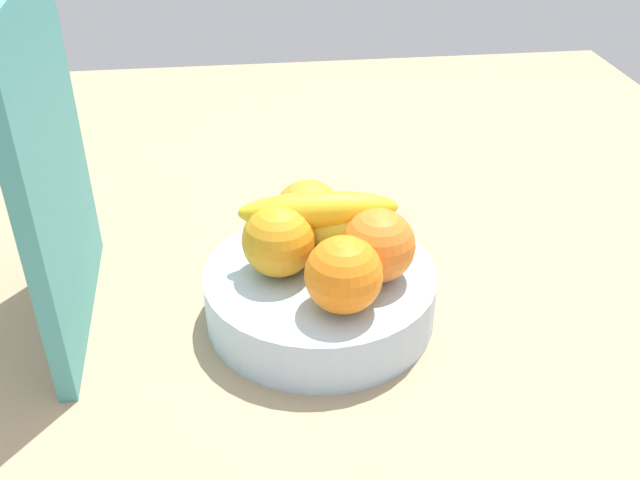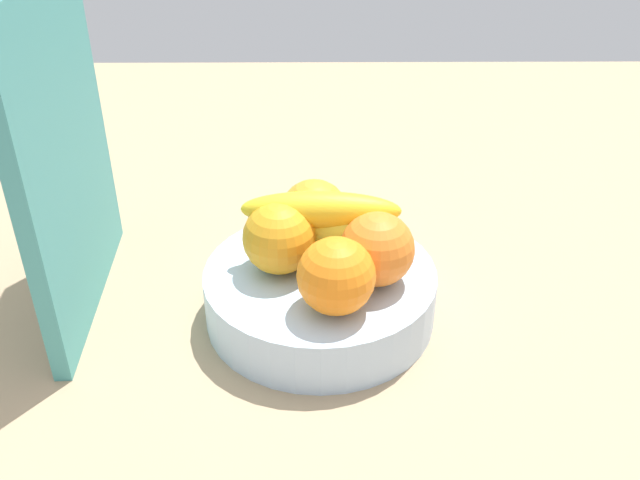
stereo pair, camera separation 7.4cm
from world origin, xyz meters
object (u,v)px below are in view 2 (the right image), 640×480
Objects in this scene: fruit_bowl at (320,294)px; orange_front_left at (331,276)px; orange_back_left at (279,238)px; orange_center at (314,214)px; banana_bunch at (328,225)px; orange_front_right at (377,249)px; cutting_board at (64,156)px.

fruit_bowl is 9.47cm from orange_front_left.
orange_front_left and orange_back_left have the same top height.
orange_center is 3.27cm from banana_bunch.
orange_back_left is at bearing 82.09° from fruit_bowl.
orange_center and orange_back_left have the same top height.
orange_front_right and orange_center have the same top height.
orange_back_left is 5.57cm from banana_bunch.
orange_back_left is (-4.94, 3.68, 0.00)cm from orange_center.
banana_bunch is at bearing -18.38° from fruit_bowl.
orange_front_left is at bearing -112.60° from cutting_board.
cutting_board reaches higher than orange_center.
cutting_board reaches higher than orange_back_left.
orange_back_left is at bearing 37.46° from orange_front_left.
orange_front_right is at bearing -45.41° from orange_front_left.
banana_bunch reaches higher than fruit_bowl.
orange_front_right is (-1.65, -5.87, 6.91)cm from fruit_bowl.
fruit_bowl is 3.22× the size of orange_center.
cutting_board is (3.05, 22.01, 8.09)cm from orange_back_left.
fruit_bowl is 3.22× the size of orange_back_left.
orange_front_left is at bearing -170.60° from fruit_bowl.
orange_back_left is at bearing -100.35° from cutting_board.
orange_front_left reaches higher than fruit_bowl.
orange_front_left is 9.04cm from banana_bunch.
orange_center is at bearing 7.99° from orange_front_left.
orange_front_right reaches higher than fruit_bowl.
fruit_bowl is 3.22× the size of orange_front_right.
cutting_board reaches higher than orange_front_left.
orange_front_right is at bearing -137.92° from orange_center.
orange_back_left is 0.42× the size of banana_bunch.
fruit_bowl is at bearing 161.62° from banana_bunch.
fruit_bowl is at bearing -173.65° from orange_center.
orange_front_right is 10.41cm from orange_back_left.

